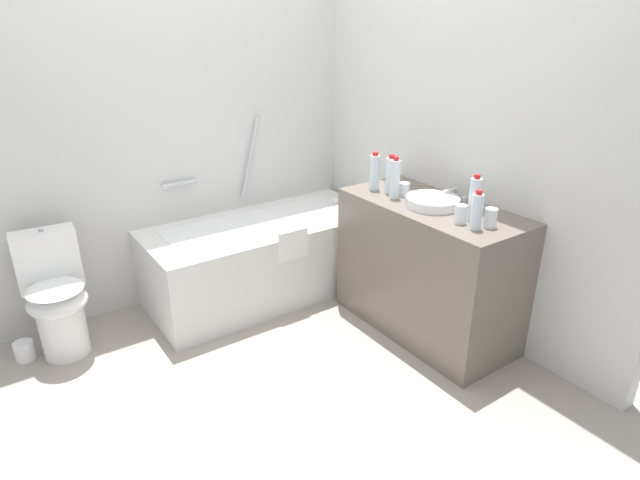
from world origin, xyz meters
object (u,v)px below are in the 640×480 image
Objects in this scene: sink_faucet at (454,195)px; drinking_glass_0 at (460,214)px; water_bottle_0 at (477,211)px; water_bottle_3 at (391,175)px; water_bottle_1 at (475,199)px; toilet_paper_roll at (24,351)px; bathtub at (265,255)px; water_bottle_4 at (395,179)px; toilet at (56,298)px; drinking_glass_1 at (404,189)px; drinking_glass_2 at (491,218)px; sink_basin at (433,202)px; water_bottle_2 at (375,172)px.

sink_faucet is 0.38m from drinking_glass_0.
water_bottle_0 is 0.71m from water_bottle_3.
toilet_paper_roll is at bearing 147.43° from water_bottle_1.
bathtub is 6.41× the size of water_bottle_4.
toilet is at bearing 145.15° from water_bottle_1.
water_bottle_3 reaches higher than toilet_paper_roll.
water_bottle_1 is 0.53m from drinking_glass_1.
water_bottle_1 is 2.46× the size of drinking_glass_2.
water_bottle_3 reaches higher than drinking_glass_2.
drinking_glass_1 is at bearing -53.56° from bathtub.
water_bottle_3 is (-0.03, 0.33, 0.09)m from sink_basin.
water_bottle_4 is (-0.08, 0.24, 0.09)m from sink_basin.
sink_basin is 2.07× the size of sink_faucet.
toilet_paper_roll is (-2.16, 1.51, -0.84)m from drinking_glass_2.
water_bottle_3 is (-0.21, 0.33, 0.08)m from sink_faucet.
water_bottle_1 is at bearing -79.87° from water_bottle_4.
water_bottle_4 is at bearing 100.13° from water_bottle_1.
sink_faucet is at bearing -42.80° from water_bottle_4.
bathtub reaches higher than water_bottle_4.
water_bottle_3 is at bearing -19.85° from toilet_paper_roll.
water_bottle_0 is at bearing -124.48° from sink_faucet.
water_bottle_4 is at bearing 108.06° from sink_basin.
bathtub is 1.01m from water_bottle_2.
water_bottle_2 is 0.72m from drinking_glass_0.
water_bottle_2 is at bearing 89.56° from water_bottle_0.
toilet is 3.04× the size of water_bottle_2.
water_bottle_3 is at bearing 105.50° from drinking_glass_1.
drinking_glass_0 is at bearing 174.64° from water_bottle_1.
toilet is 2.45m from water_bottle_1.
bathtub is 14.30× the size of toilet_paper_roll.
drinking_glass_2 is (0.58, -1.42, 0.60)m from bathtub.
water_bottle_1 is (-0.17, -0.28, 0.08)m from sink_faucet.
drinking_glass_1 is (-0.02, 0.52, -0.08)m from water_bottle_1.
water_bottle_3 reaches higher than drinking_glass_1.
water_bottle_0 is at bearing -90.44° from water_bottle_2.
water_bottle_4 reaches higher than drinking_glass_2.
drinking_glass_0 is 0.52m from drinking_glass_1.
bathtub is at bearing 114.49° from water_bottle_1.
drinking_glass_2 is (0.08, -0.13, 0.00)m from drinking_glass_0.
water_bottle_1 is at bearing -85.81° from water_bottle_3.
drinking_glass_1 is 0.64m from drinking_glass_2.
drinking_glass_2 is (1.94, -1.48, 0.54)m from toilet.
sink_faucet is at bearing -53.12° from bathtub.
sink_basin is at bearing 74.57° from drinking_glass_0.
water_bottle_0 is at bearing -35.47° from toilet_paper_roll.
sink_faucet is at bearing 55.52° from water_bottle_0.
water_bottle_3 is 2.37× the size of drinking_glass_0.
sink_faucet is (0.18, 0.00, 0.01)m from sink_basin.
drinking_glass_0 is at bearing -133.29° from sink_faucet.
water_bottle_1 reaches higher than water_bottle_0.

